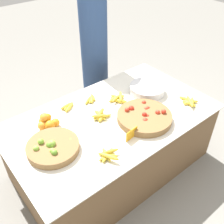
# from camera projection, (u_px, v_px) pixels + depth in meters

# --- Properties ---
(ground_plane) EXTENTS (12.00, 12.00, 0.00)m
(ground_plane) POSITION_uv_depth(u_px,v_px,m) (112.00, 165.00, 2.65)
(ground_plane) COLOR gray
(market_table) EXTENTS (1.82, 1.06, 0.63)m
(market_table) POSITION_uv_depth(u_px,v_px,m) (112.00, 142.00, 2.46)
(market_table) COLOR brown
(market_table) RESTS_ON ground_plane
(lime_bowl) EXTENTS (0.39, 0.39, 0.09)m
(lime_bowl) POSITION_uv_depth(u_px,v_px,m) (53.00, 147.00, 1.93)
(lime_bowl) COLOR olive
(lime_bowl) RESTS_ON market_table
(tomato_basket) EXTENTS (0.46, 0.46, 0.09)m
(tomato_basket) POSITION_uv_depth(u_px,v_px,m) (144.00, 117.00, 2.21)
(tomato_basket) COLOR olive
(tomato_basket) RESTS_ON market_table
(orange_pile) EXTENTS (0.17, 0.16, 0.13)m
(orange_pile) POSITION_uv_depth(u_px,v_px,m) (47.00, 122.00, 2.13)
(orange_pile) COLOR orange
(orange_pile) RESTS_ON market_table
(metal_bowl) EXTENTS (0.34, 0.34, 0.08)m
(metal_bowl) POSITION_uv_depth(u_px,v_px,m) (147.00, 89.00, 2.54)
(metal_bowl) COLOR silver
(metal_bowl) RESTS_ON market_table
(price_sign) EXTENTS (0.13, 0.02, 0.09)m
(price_sign) POSITION_uv_depth(u_px,v_px,m) (132.00, 134.00, 2.03)
(price_sign) COLOR orange
(price_sign) RESTS_ON market_table
(banana_bunch_front_left) EXTENTS (0.16, 0.14, 0.03)m
(banana_bunch_front_left) POSITION_uv_depth(u_px,v_px,m) (91.00, 99.00, 2.45)
(banana_bunch_front_left) COLOR gold
(banana_bunch_front_left) RESTS_ON market_table
(banana_bunch_middle_right) EXTENTS (0.18, 0.20, 0.06)m
(banana_bunch_middle_right) POSITION_uv_depth(u_px,v_px,m) (118.00, 98.00, 2.44)
(banana_bunch_middle_right) COLOR gold
(banana_bunch_middle_right) RESTS_ON market_table
(banana_bunch_middle_left) EXTENTS (0.17, 0.19, 0.05)m
(banana_bunch_middle_left) POSITION_uv_depth(u_px,v_px,m) (108.00, 155.00, 1.89)
(banana_bunch_middle_left) COLOR gold
(banana_bunch_middle_left) RESTS_ON market_table
(banana_bunch_back_center) EXTENTS (0.17, 0.17, 0.06)m
(banana_bunch_back_center) POSITION_uv_depth(u_px,v_px,m) (101.00, 116.00, 2.24)
(banana_bunch_back_center) COLOR gold
(banana_bunch_back_center) RESTS_ON market_table
(banana_bunch_front_right) EXTENTS (0.14, 0.12, 0.04)m
(banana_bunch_front_right) POSITION_uv_depth(u_px,v_px,m) (68.00, 106.00, 2.35)
(banana_bunch_front_right) COLOR gold
(banana_bunch_front_right) RESTS_ON market_table
(banana_bunch_front_center) EXTENTS (0.16, 0.21, 0.05)m
(banana_bunch_front_center) POSITION_uv_depth(u_px,v_px,m) (189.00, 102.00, 2.40)
(banana_bunch_front_center) COLOR gold
(banana_bunch_front_center) RESTS_ON market_table
(vendor_person) EXTENTS (0.30, 0.30, 1.72)m
(vendor_person) POSITION_uv_depth(u_px,v_px,m) (94.00, 48.00, 2.94)
(vendor_person) COLOR navy
(vendor_person) RESTS_ON ground_plane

